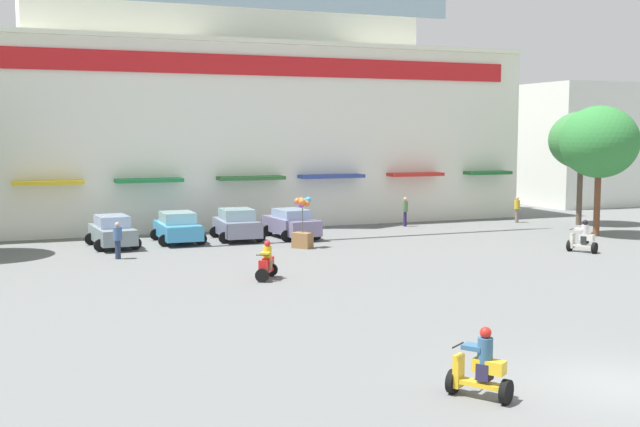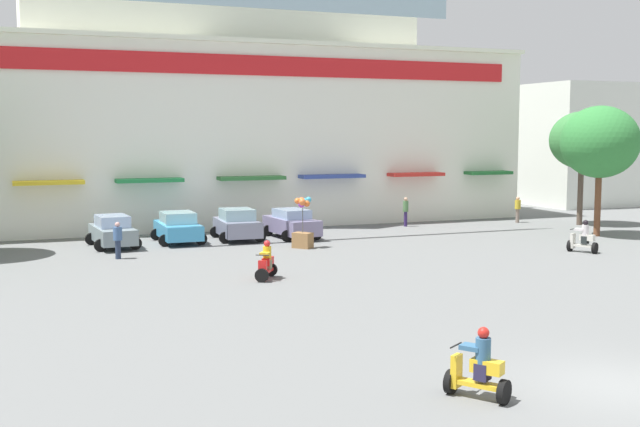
# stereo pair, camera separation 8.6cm
# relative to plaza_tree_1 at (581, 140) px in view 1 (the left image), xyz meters

# --- Properties ---
(ground_plane) EXTENTS (128.00, 128.00, 0.00)m
(ground_plane) POSITION_rel_plaza_tree_1_xyz_m (-19.55, -11.99, -5.09)
(ground_plane) COLOR slate
(colonial_building) EXTENTS (37.17, 16.53, 19.35)m
(colonial_building) POSITION_rel_plaza_tree_1_xyz_m (-19.55, 11.01, 3.33)
(colonial_building) COLOR white
(colonial_building) RESTS_ON ground
(flank_building_right) EXTENTS (10.91, 8.26, 9.22)m
(flank_building_right) POSITION_rel_plaza_tree_1_xyz_m (10.44, 11.54, -0.48)
(flank_building_right) COLOR silver
(flank_building_right) RESTS_ON ground
(plaza_tree_1) EXTENTS (3.93, 3.71, 6.83)m
(plaza_tree_1) POSITION_rel_plaza_tree_1_xyz_m (0.00, 0.00, 0.00)
(plaza_tree_1) COLOR brown
(plaza_tree_1) RESTS_ON ground
(plaza_tree_3) EXTENTS (4.10, 4.20, 7.00)m
(plaza_tree_3) POSITION_rel_plaza_tree_1_xyz_m (-2.59, -4.52, -0.04)
(plaza_tree_3) COLOR brown
(plaza_tree_3) RESTS_ON ground
(parked_car_0) EXTENTS (2.43, 4.11, 1.57)m
(parked_car_0) POSITION_rel_plaza_tree_1_xyz_m (-27.41, 0.78, -4.30)
(parked_car_0) COLOR gray
(parked_car_0) RESTS_ON ground
(parked_car_1) EXTENTS (2.42, 3.99, 1.56)m
(parked_car_1) POSITION_rel_plaza_tree_1_xyz_m (-24.11, 1.26, -4.31)
(parked_car_1) COLOR #3B95CA
(parked_car_1) RESTS_ON ground
(parked_car_2) EXTENTS (2.54, 3.95, 1.62)m
(parked_car_2) POSITION_rel_plaza_tree_1_xyz_m (-21.04, 1.14, -4.28)
(parked_car_2) COLOR gray
(parked_car_2) RESTS_ON ground
(parked_car_3) EXTENTS (2.50, 4.20, 1.54)m
(parked_car_3) POSITION_rel_plaza_tree_1_xyz_m (-18.17, 0.76, -4.30)
(parked_car_3) COLOR gray
(parked_car_3) RESTS_ON ground
(scooter_rider_1) EXTENTS (1.08, 1.42, 1.54)m
(scooter_rider_1) POSITION_rel_plaza_tree_1_xyz_m (-7.19, -8.94, -4.45)
(scooter_rider_1) COLOR black
(scooter_rider_1) RESTS_ON ground
(scooter_rider_2) EXTENTS (1.17, 1.40, 1.56)m
(scooter_rider_2) POSITION_rel_plaza_tree_1_xyz_m (-22.93, -24.54, -4.43)
(scooter_rider_2) COLOR black
(scooter_rider_2) RESTS_ON ground
(scooter_rider_4) EXTENTS (1.21, 1.46, 1.49)m
(scooter_rider_4) POSITION_rel_plaza_tree_1_xyz_m (-22.97, -9.95, -4.48)
(scooter_rider_4) COLOR black
(scooter_rider_4) RESTS_ON ground
(pedestrian_0) EXTENTS (0.38, 0.38, 1.62)m
(pedestrian_0) POSITION_rel_plaza_tree_1_xyz_m (-2.77, 2.38, -4.17)
(pedestrian_0) COLOR #7C695E
(pedestrian_0) RESTS_ON ground
(pedestrian_1) EXTENTS (0.42, 0.42, 1.74)m
(pedestrian_1) POSITION_rel_plaza_tree_1_xyz_m (-10.16, 3.14, -4.08)
(pedestrian_1) COLOR #2F1F51
(pedestrian_1) RESTS_ON ground
(pedestrian_2) EXTENTS (0.55, 0.55, 1.65)m
(pedestrian_2) POSITION_rel_plaza_tree_1_xyz_m (-27.62, -2.93, -4.16)
(pedestrian_2) COLOR #25314A
(pedestrian_2) RESTS_ON ground
(balloon_vendor_cart) EXTENTS (1.03, 1.08, 2.49)m
(balloon_vendor_cart) POSITION_rel_plaza_tree_1_xyz_m (-18.87, -2.84, -4.05)
(balloon_vendor_cart) COLOR olive
(balloon_vendor_cart) RESTS_ON ground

